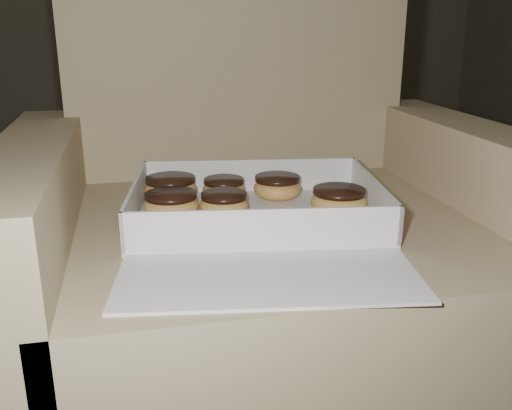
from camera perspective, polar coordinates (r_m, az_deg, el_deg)
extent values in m
cube|color=#887357|center=(1.20, 1.34, -11.26)|extent=(0.79, 0.79, 0.46)
cube|color=#887357|center=(1.40, -2.08, 15.12)|extent=(0.79, 0.15, 0.57)
cube|color=#887357|center=(1.15, -20.12, -9.47)|extent=(0.13, 0.79, 0.61)
cube|color=#887357|center=(1.32, 19.79, -5.77)|extent=(0.13, 0.79, 0.61)
cube|color=silver|center=(1.07, 0.00, -1.23)|extent=(0.49, 0.39, 0.01)
cube|color=silver|center=(1.21, -0.55, 3.02)|extent=(0.44, 0.07, 0.07)
cube|color=silver|center=(0.90, 0.74, -2.43)|extent=(0.44, 0.07, 0.07)
cube|color=silver|center=(1.06, -11.93, 0.43)|extent=(0.05, 0.33, 0.07)
cube|color=silver|center=(1.09, 11.61, 0.92)|extent=(0.05, 0.33, 0.07)
cube|color=#D3547F|center=(1.09, 11.83, 0.93)|extent=(0.05, 0.32, 0.06)
cube|color=silver|center=(0.83, 1.28, -7.29)|extent=(0.46, 0.25, 0.01)
ellipsoid|color=#DB994C|center=(1.05, -8.47, -0.12)|extent=(0.10, 0.10, 0.05)
cylinder|color=black|center=(1.04, -8.53, 0.99)|extent=(0.09, 0.09, 0.01)
ellipsoid|color=#DB994C|center=(1.07, 8.26, 0.26)|extent=(0.10, 0.10, 0.05)
cylinder|color=black|center=(1.06, 8.32, 1.38)|extent=(0.10, 0.10, 0.01)
ellipsoid|color=#DB994C|center=(1.15, -3.24, 1.55)|extent=(0.09, 0.09, 0.04)
cylinder|color=black|center=(1.15, -3.25, 2.42)|extent=(0.08, 0.08, 0.01)
ellipsoid|color=#DB994C|center=(1.05, -3.20, -0.02)|extent=(0.09, 0.09, 0.04)
cylinder|color=black|center=(1.05, -3.22, 0.97)|extent=(0.08, 0.08, 0.01)
ellipsoid|color=#DB994C|center=(1.15, -8.51, 1.50)|extent=(0.11, 0.11, 0.05)
cylinder|color=black|center=(1.14, -8.56, 2.56)|extent=(0.10, 0.10, 0.01)
ellipsoid|color=#DB994C|center=(1.15, 2.15, 1.71)|extent=(0.10, 0.10, 0.05)
cylinder|color=black|center=(1.15, 2.16, 2.69)|extent=(0.09, 0.09, 0.01)
ellipsoid|color=black|center=(1.04, -3.86, -1.44)|extent=(0.01, 0.01, 0.00)
ellipsoid|color=black|center=(1.02, -1.60, -1.69)|extent=(0.01, 0.01, 0.00)
ellipsoid|color=black|center=(1.04, -5.54, -1.49)|extent=(0.01, 0.01, 0.00)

